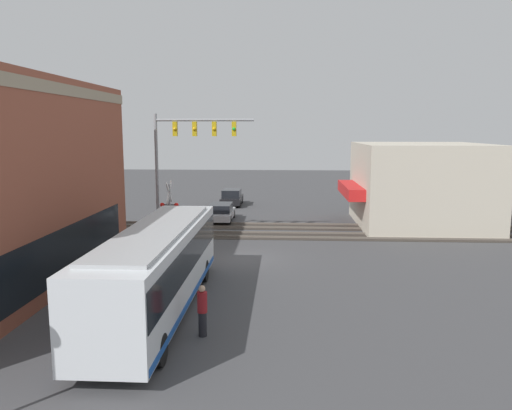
{
  "coord_description": "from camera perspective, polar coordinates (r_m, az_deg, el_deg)",
  "views": [
    {
      "loc": [
        -26.45,
        -1.99,
        7.01
      ],
      "look_at": [
        3.48,
        -0.33,
        2.45
      ],
      "focal_mm": 35.0,
      "sensor_mm": 36.0,
      "label": 1
    }
  ],
  "objects": [
    {
      "name": "ground_plane",
      "position": [
        27.43,
        -1.1,
        -6.15
      ],
      "size": [
        120.0,
        120.0,
        0.0
      ],
      "primitive_type": "plane",
      "color": "#424244"
    },
    {
      "name": "parked_car_black",
      "position": [
        46.4,
        -2.78,
        0.82
      ],
      "size": [
        4.27,
        1.82,
        1.51
      ],
      "color": "black",
      "rests_on": "ground"
    },
    {
      "name": "traffic_signal_gantry",
      "position": [
        31.83,
        -8.08,
        6.62
      ],
      "size": [
        0.42,
        6.29,
        7.98
      ],
      "color": "gray",
      "rests_on": "ground"
    },
    {
      "name": "rail_track_near",
      "position": [
        33.25,
        -0.32,
        -3.47
      ],
      "size": [
        2.6,
        60.0,
        0.15
      ],
      "color": "#332D28",
      "rests_on": "ground"
    },
    {
      "name": "pedestrian_at_crossing",
      "position": [
        32.27,
        -8.92,
        -2.4
      ],
      "size": [
        0.34,
        0.34,
        1.73
      ],
      "color": "black",
      "rests_on": "ground"
    },
    {
      "name": "crossing_signal",
      "position": [
        31.86,
        -9.86,
        0.01
      ],
      "size": [
        1.41,
        1.18,
        3.81
      ],
      "color": "gray",
      "rests_on": "ground"
    },
    {
      "name": "pedestrian_near_bus",
      "position": [
        17.41,
        -6.15,
        -11.87
      ],
      "size": [
        0.34,
        0.34,
        1.79
      ],
      "color": "black",
      "rests_on": "ground"
    },
    {
      "name": "parked_car_silver",
      "position": [
        38.54,
        -4.0,
        -0.89
      ],
      "size": [
        4.46,
        1.82,
        1.36
      ],
      "color": "#B7B7BC",
      "rests_on": "ground"
    },
    {
      "name": "shop_building",
      "position": [
        38.19,
        18.15,
        2.18
      ],
      "size": [
        9.82,
        10.0,
        6.0
      ],
      "color": "beige",
      "rests_on": "ground"
    },
    {
      "name": "rail_track_far",
      "position": [
        36.38,
        -0.02,
        -2.41
      ],
      "size": [
        2.6,
        60.0,
        0.15
      ],
      "color": "#332D28",
      "rests_on": "ground"
    },
    {
      "name": "city_bus",
      "position": [
        19.56,
        -11.2,
        -6.84
      ],
      "size": [
        12.4,
        2.59,
        3.33
      ],
      "color": "silver",
      "rests_on": "ground"
    }
  ]
}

